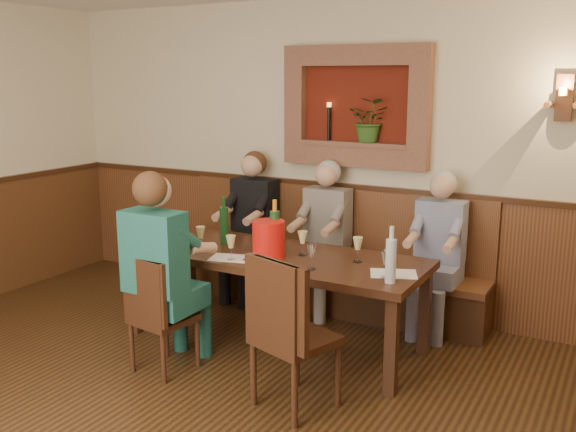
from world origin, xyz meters
name	(u,v)px	position (x,y,z in m)	size (l,w,h in m)	color
room_shell	(88,121)	(0.00, 0.00, 1.89)	(6.04, 6.04, 2.82)	beige
wainscoting	(104,362)	(0.00, 0.00, 0.59)	(6.02, 6.02, 1.15)	#4B2D15
wall_niche	(359,112)	(0.24, 2.94, 1.81)	(1.36, 0.30, 1.06)	#59170C
wall_sconce	(564,99)	(1.90, 2.93, 1.94)	(0.25, 0.20, 0.35)	#4B2D15
dining_table	(274,262)	(0.00, 1.85, 0.68)	(2.40, 0.90, 0.75)	#341C0F
bench	(325,273)	(0.00, 2.79, 0.33)	(3.00, 0.45, 1.11)	#381E0F
chair_near_left	(163,337)	(-0.46, 1.03, 0.26)	(0.44, 0.44, 0.88)	#341C0F
chair_near_right	(293,364)	(0.62, 1.02, 0.30)	(0.57, 0.57, 1.03)	#341C0F
person_bench_left	(250,239)	(-0.75, 2.69, 0.59)	(0.42, 0.51, 1.42)	black
person_bench_mid	(323,251)	(0.03, 2.69, 0.57)	(0.40, 0.49, 1.38)	#625C5A
person_bench_right	(436,268)	(1.06, 2.69, 0.56)	(0.39, 0.48, 1.36)	navy
person_chair_front	(165,288)	(-0.46, 1.07, 0.62)	(0.44, 0.54, 1.48)	#16454F
spittoon_bucket	(269,239)	(0.02, 1.74, 0.89)	(0.25, 0.25, 0.28)	red
wine_bottle_green_a	(275,231)	(0.02, 1.84, 0.93)	(0.09, 0.09, 0.43)	#19471E
wine_bottle_green_b	(224,224)	(-0.51, 1.92, 0.91)	(0.08, 0.08, 0.40)	#19471E
water_bottle	(391,260)	(1.05, 1.59, 0.91)	(0.09, 0.09, 0.39)	silver
tasting_sheet_a	(190,245)	(-0.73, 1.74, 0.75)	(0.25, 0.18, 0.00)	white
tasting_sheet_b	(261,258)	(-0.01, 1.67, 0.75)	(0.25, 0.18, 0.00)	white
tasting_sheet_c	(394,274)	(1.01, 1.79, 0.75)	(0.32, 0.23, 0.00)	white
tasting_sheet_d	(231,258)	(-0.22, 1.57, 0.75)	(0.31, 0.22, 0.00)	white
wine_glass_0	(311,256)	(0.45, 1.61, 0.85)	(0.08, 0.08, 0.19)	white
wine_glass_1	(386,264)	(0.99, 1.68, 0.85)	(0.08, 0.08, 0.19)	white
wine_glass_2	(231,248)	(-0.18, 1.53, 0.85)	(0.08, 0.08, 0.19)	#E2D787
wine_glass_3	(263,245)	(-0.02, 1.71, 0.85)	(0.08, 0.08, 0.19)	#E2D787
wine_glass_4	(358,250)	(0.67, 1.94, 0.85)	(0.08, 0.08, 0.19)	#E2D787
wine_glass_5	(172,231)	(-0.92, 1.74, 0.85)	(0.08, 0.08, 0.19)	#E2D787
wine_glass_6	(303,243)	(0.22, 1.91, 0.85)	(0.08, 0.08, 0.19)	#E2D787
wine_glass_7	(201,238)	(-0.56, 1.65, 0.85)	(0.08, 0.08, 0.19)	#E2D787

